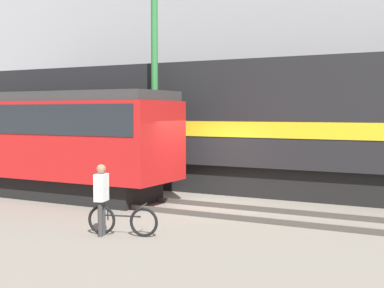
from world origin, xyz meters
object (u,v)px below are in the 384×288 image
(person, at_px, (101,193))
(streetcar, at_px, (23,136))
(utility_pole_left, at_px, (154,47))
(bicycle, at_px, (123,221))
(freight_locomotive, at_px, (207,124))

(person, bearing_deg, streetcar, 149.14)
(streetcar, xyz_separation_m, utility_pole_left, (3.95, 2.05, 2.97))
(bicycle, relative_size, utility_pole_left, 0.17)
(utility_pole_left, bearing_deg, bicycle, -64.45)
(bicycle, bearing_deg, utility_pole_left, 115.55)
(streetcar, distance_m, bicycle, 7.59)
(freight_locomotive, relative_size, utility_pole_left, 2.22)
(freight_locomotive, relative_size, bicycle, 13.42)
(streetcar, height_order, utility_pole_left, utility_pole_left)
(streetcar, height_order, person, streetcar)
(streetcar, bearing_deg, utility_pole_left, 27.41)
(streetcar, bearing_deg, bicycle, -27.65)
(streetcar, bearing_deg, freight_locomotive, 40.08)
(bicycle, height_order, utility_pole_left, utility_pole_left)
(streetcar, relative_size, person, 6.95)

